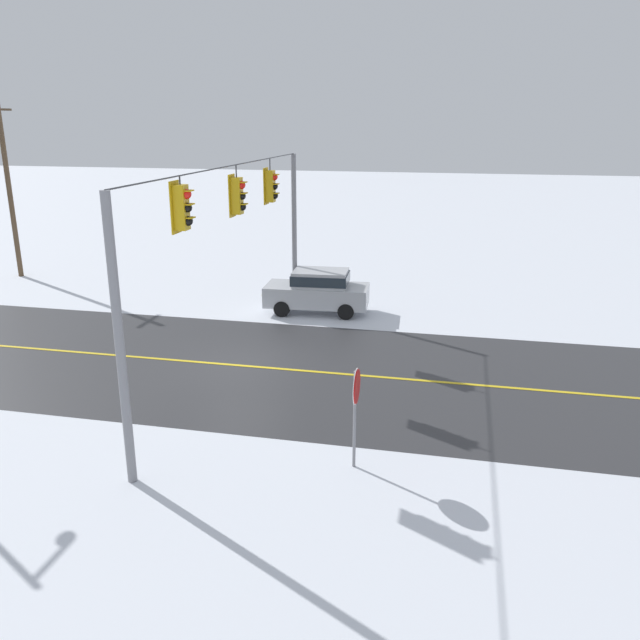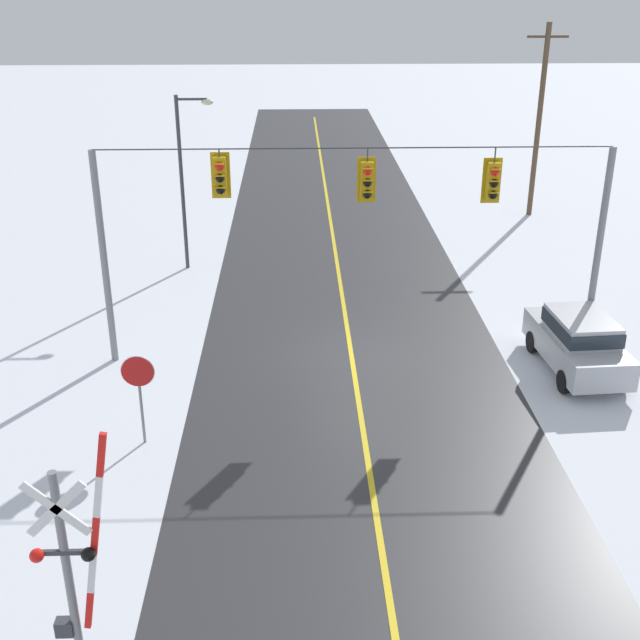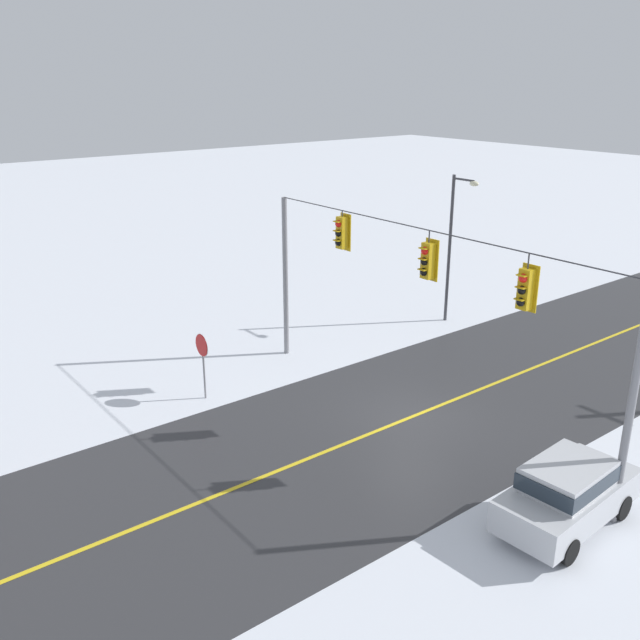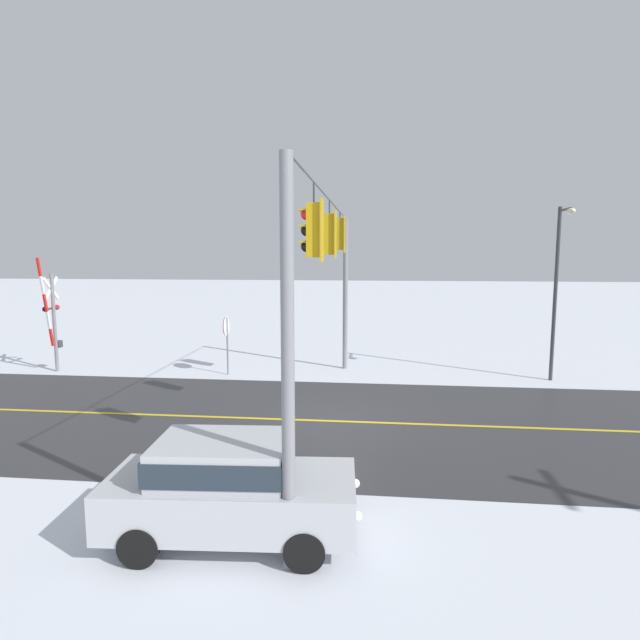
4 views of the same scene
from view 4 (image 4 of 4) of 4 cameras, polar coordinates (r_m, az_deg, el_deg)
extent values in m
plane|color=silver|center=(15.13, 1.11, -11.11)|extent=(160.00, 160.00, 0.00)
cube|color=#303033|center=(15.80, 23.77, -10.92)|extent=(9.00, 80.00, 0.01)
cube|color=gold|center=(15.80, 23.77, -10.90)|extent=(0.14, 72.00, 0.01)
cylinder|color=gray|center=(21.40, 2.81, 2.79)|extent=(0.20, 0.20, 6.20)
cylinder|color=gray|center=(7.60, -3.57, -5.45)|extent=(0.20, 0.20, 6.20)
cylinder|color=#38383D|center=(14.43, 1.18, 12.96)|extent=(14.00, 0.04, 0.04)
cylinder|color=#38383D|center=(18.03, 2.21, 11.48)|extent=(0.04, 0.04, 0.21)
cube|color=#C6990F|center=(17.99, 2.20, 9.44)|extent=(0.34, 0.28, 1.08)
cube|color=#C6990F|center=(17.98, 2.72, 9.44)|extent=(0.52, 0.03, 1.26)
sphere|color=red|center=(18.02, 1.73, 10.46)|extent=(0.24, 0.24, 0.24)
cube|color=#C6990F|center=(18.03, 1.50, 10.72)|extent=(0.26, 0.16, 0.03)
sphere|color=black|center=(18.00, 1.72, 9.44)|extent=(0.24, 0.24, 0.24)
cube|color=#C6990F|center=(18.01, 1.50, 9.71)|extent=(0.26, 0.16, 0.03)
sphere|color=black|center=(17.99, 1.72, 8.42)|extent=(0.24, 0.24, 0.24)
cube|color=#C6990F|center=(18.00, 1.49, 8.69)|extent=(0.26, 0.16, 0.03)
cylinder|color=#38383D|center=(14.07, 1.05, 12.35)|extent=(0.04, 0.04, 0.36)
cube|color=#C6990F|center=(14.03, 1.04, 9.42)|extent=(0.34, 0.28, 1.08)
cube|color=#C6990F|center=(14.01, 1.70, 9.42)|extent=(0.52, 0.03, 1.26)
sphere|color=red|center=(14.06, 0.43, 10.72)|extent=(0.24, 0.24, 0.24)
cube|color=#C6990F|center=(14.07, 0.14, 11.06)|extent=(0.26, 0.16, 0.03)
sphere|color=black|center=(14.04, 0.42, 9.41)|extent=(0.24, 0.24, 0.24)
cube|color=#C6990F|center=(14.05, 0.14, 9.76)|extent=(0.26, 0.16, 0.03)
sphere|color=black|center=(14.03, 0.42, 8.11)|extent=(0.24, 0.24, 0.24)
cube|color=#C6990F|center=(14.04, 0.14, 8.45)|extent=(0.26, 0.16, 0.03)
cylinder|color=#38383D|center=(10.65, -0.68, 13.87)|extent=(0.04, 0.04, 0.41)
cube|color=#C6990F|center=(10.59, -0.68, 9.86)|extent=(0.34, 0.28, 1.08)
cube|color=#C6990F|center=(10.57, 0.20, 9.86)|extent=(0.52, 0.03, 1.26)
sphere|color=red|center=(10.63, -1.50, 11.58)|extent=(0.24, 0.24, 0.24)
cube|color=#C6990F|center=(10.65, -1.88, 12.02)|extent=(0.26, 0.16, 0.03)
sphere|color=black|center=(10.61, -1.49, 9.85)|extent=(0.24, 0.24, 0.24)
cube|color=#C6990F|center=(10.62, -1.87, 10.30)|extent=(0.26, 0.16, 0.03)
sphere|color=black|center=(10.60, -1.49, 8.12)|extent=(0.24, 0.24, 0.24)
cube|color=#C6990F|center=(10.61, -1.87, 8.58)|extent=(0.26, 0.16, 0.03)
cylinder|color=gray|center=(20.83, -10.17, -2.85)|extent=(0.07, 0.07, 2.30)
cylinder|color=#B71414|center=(20.72, -10.32, -0.67)|extent=(0.76, 0.03, 0.76)
cylinder|color=white|center=(20.72, -10.27, -0.67)|extent=(0.80, 0.02, 0.80)
cylinder|color=gray|center=(23.55, -27.25, -0.29)|extent=(0.14, 0.14, 4.00)
cube|color=white|center=(23.46, -27.55, 3.10)|extent=(0.98, 0.04, 0.98)
cube|color=white|center=(23.46, -27.55, 3.10)|extent=(0.98, 0.04, 0.98)
cube|color=#38383D|center=(23.51, -27.41, 1.16)|extent=(0.80, 0.06, 0.08)
sphere|color=red|center=(23.86, -27.03, 1.26)|extent=(0.22, 0.22, 0.22)
sphere|color=black|center=(23.23, -28.05, 1.06)|extent=(0.22, 0.22, 0.22)
cube|color=red|center=(23.42, -27.49, -1.70)|extent=(0.22, 0.08, 0.72)
cube|color=white|center=(23.23, -27.76, -0.02)|extent=(0.22, 0.08, 0.72)
cube|color=red|center=(23.06, -28.04, 1.68)|extent=(0.22, 0.08, 0.72)
cube|color=white|center=(22.91, -28.32, 3.41)|extent=(0.22, 0.08, 0.72)
cube|color=red|center=(22.79, -28.60, 5.16)|extent=(0.22, 0.08, 0.72)
cube|color=#38383D|center=(23.82, -26.89, -2.38)|extent=(0.28, 0.20, 0.28)
cube|color=#B7BABF|center=(9.23, -9.70, -18.88)|extent=(2.02, 4.21, 0.80)
cube|color=#B7BABF|center=(8.97, -10.77, -14.79)|extent=(1.63, 2.22, 0.64)
cube|color=#232D38|center=(8.97, -10.77, -14.79)|extent=(1.67, 2.31, 0.40)
sphere|color=#EFEACC|center=(9.54, 3.92, -17.54)|extent=(0.16, 0.16, 0.16)
sphere|color=#EFEACC|center=(8.52, 4.12, -20.77)|extent=(0.16, 0.16, 0.16)
cylinder|color=black|center=(9.95, -1.01, -19.29)|extent=(0.26, 0.65, 0.64)
cylinder|color=black|center=(8.56, -1.74, -24.08)|extent=(0.26, 0.65, 0.64)
cylinder|color=black|center=(10.41, -15.89, -18.33)|extent=(0.26, 0.65, 0.64)
cylinder|color=black|center=(9.08, -19.32, -22.50)|extent=(0.26, 0.65, 0.64)
cylinder|color=#38383D|center=(21.23, 24.52, 2.51)|extent=(0.14, 0.14, 6.50)
cylinder|color=#38383D|center=(20.71, 25.46, 10.95)|extent=(1.10, 0.09, 0.09)
ellipsoid|color=beige|center=(20.19, 25.96, 10.75)|extent=(0.44, 0.28, 0.22)
camera|label=1|loc=(33.53, -7.56, 11.83)|focal=36.35mm
camera|label=2|loc=(28.35, -50.10, 16.59)|focal=45.03mm
camera|label=3|loc=(16.99, -85.46, 20.34)|focal=38.95mm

